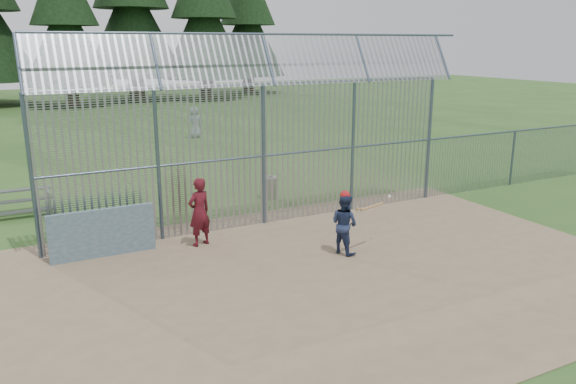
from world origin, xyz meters
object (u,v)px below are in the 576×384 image
dugout_wall (103,233)px  trash_can (270,188)px  batter (344,224)px  onlooker (199,212)px

dugout_wall → trash_can: dugout_wall is taller
trash_can → batter: bearing=-95.8°
dugout_wall → onlooker: size_ratio=1.40×
trash_can → dugout_wall: bearing=-153.5°
onlooker → batter: bearing=125.9°
dugout_wall → batter: size_ratio=1.67×
batter → trash_can: 5.46m
dugout_wall → trash_can: size_ratio=3.05×
batter → onlooker: 3.69m
batter → onlooker: size_ratio=0.84×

